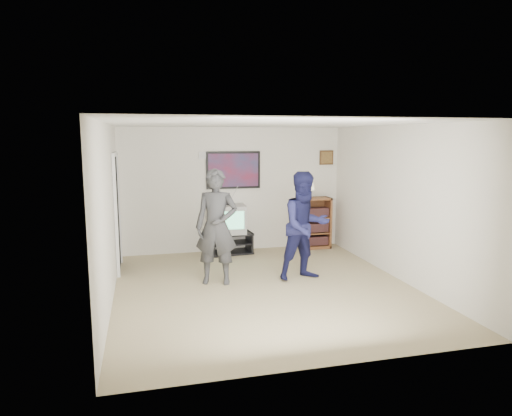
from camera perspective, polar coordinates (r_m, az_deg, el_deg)
name	(u,v)px	position (r m, az deg, el deg)	size (l,w,h in m)	color
room_shell	(260,205)	(7.17, 0.47, 0.38)	(4.51, 5.00, 2.51)	#95845F
media_stand	(231,243)	(9.15, -3.19, -4.40)	(0.88, 0.53, 0.42)	black
crt_television	(228,219)	(9.04, -3.51, -1.37)	(0.66, 0.56, 0.56)	#999A95
bookshelf	(314,223)	(9.62, 7.30, -1.85)	(0.65, 0.37, 1.06)	brown
table_lamp	(310,190)	(9.46, 6.75, 2.21)	(0.20, 0.20, 0.32)	beige
person_tall	(216,227)	(7.19, -4.97, -2.36)	(0.67, 0.44, 1.82)	#363639
person_short	(305,226)	(7.43, 6.18, -2.25)	(0.86, 0.67, 1.77)	#1A1B48
controller_left	(211,207)	(7.39, -5.59, 0.14)	(0.03, 0.11, 0.03)	white
controller_right	(299,213)	(7.62, 5.36, -0.68)	(0.04, 0.13, 0.04)	white
poster	(233,170)	(9.19, -2.85, 4.75)	(1.10, 0.03, 0.75)	black
air_vent	(206,155)	(9.09, -6.30, 6.56)	(0.28, 0.02, 0.14)	white
small_picture	(326,158)	(9.77, 8.80, 6.26)	(0.30, 0.03, 0.30)	#392812
doorway	(117,214)	(8.24, -17.03, -0.66)	(0.03, 0.85, 2.00)	black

